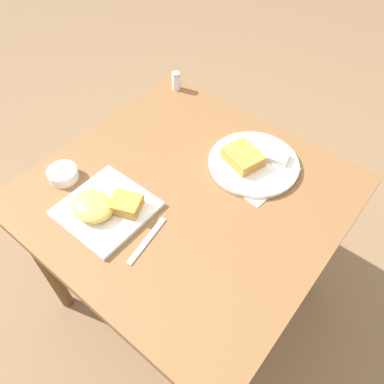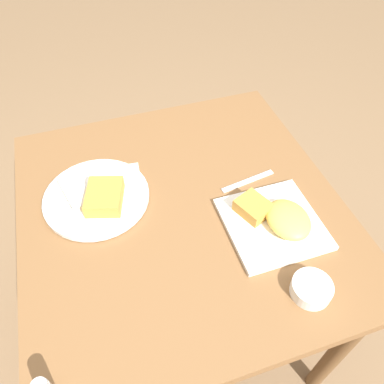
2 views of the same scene
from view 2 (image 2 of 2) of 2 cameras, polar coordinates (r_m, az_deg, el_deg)
ground_plane at (r=1.68m, az=-1.01°, el=-18.38°), size 8.00×8.00×0.00m
dining_table at (r=1.11m, az=-1.46°, el=-5.26°), size 0.91×0.88×0.73m
menu_card at (r=1.11m, az=-13.56°, el=0.37°), size 0.20×0.25×0.00m
plate_square_near at (r=1.01m, az=12.65°, el=-4.16°), size 0.25×0.25×0.06m
plate_oval_far at (r=1.07m, az=-14.32°, el=-0.68°), size 0.30×0.30×0.05m
sauce_ramekin at (r=0.93m, az=17.74°, el=-13.83°), size 0.09×0.09×0.03m
butter_knife at (r=1.12m, az=8.50°, el=1.66°), size 0.04×0.17×0.00m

